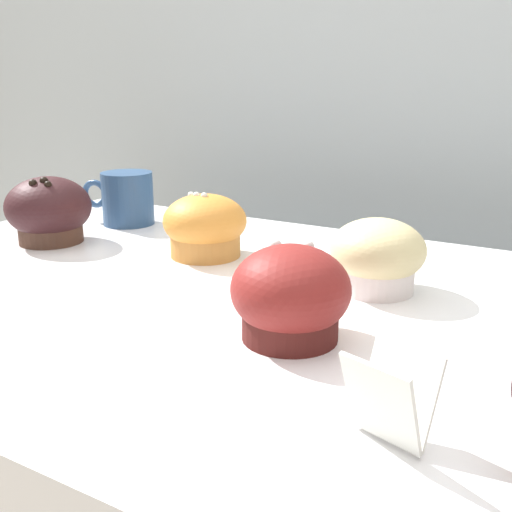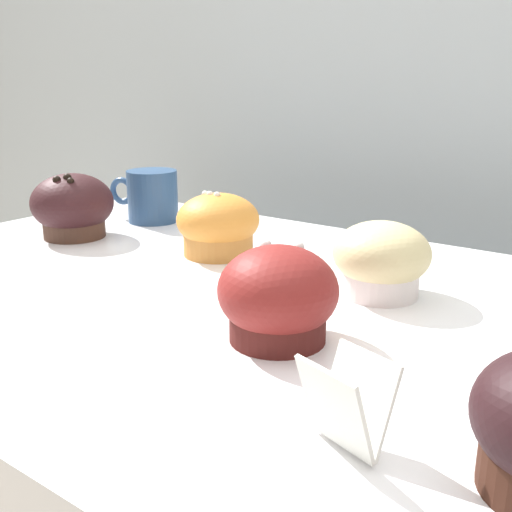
% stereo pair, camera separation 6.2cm
% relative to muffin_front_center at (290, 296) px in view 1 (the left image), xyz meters
% --- Properties ---
extents(wall_back, '(3.20, 0.10, 1.80)m').
position_rel_muffin_front_center_xyz_m(wall_back, '(-0.11, 0.68, -0.04)').
color(wall_back, '#A8B2B7').
rests_on(wall_back, ground).
extents(muffin_front_center, '(0.11, 0.11, 0.09)m').
position_rel_muffin_front_center_xyz_m(muffin_front_center, '(0.00, 0.00, 0.00)').
color(muffin_front_center, '#4A1815').
rests_on(muffin_front_center, display_counter).
extents(muffin_back_right, '(0.11, 0.11, 0.08)m').
position_rel_muffin_front_center_xyz_m(muffin_back_right, '(-0.21, 0.18, -0.00)').
color(muffin_back_right, '#C6803B').
rests_on(muffin_back_right, display_counter).
extents(muffin_front_left, '(0.10, 0.10, 0.08)m').
position_rel_muffin_front_center_xyz_m(muffin_front_left, '(0.02, 0.16, -0.00)').
color(muffin_front_left, white).
rests_on(muffin_front_left, display_counter).
extents(muffin_front_right, '(0.12, 0.12, 0.10)m').
position_rel_muffin_front_center_xyz_m(muffin_front_right, '(-0.44, 0.12, 0.00)').
color(muffin_front_right, '#452C21').
rests_on(muffin_front_right, display_counter).
extents(coffee_cup, '(0.12, 0.08, 0.08)m').
position_rel_muffin_front_center_xyz_m(coffee_cup, '(-0.42, 0.26, 0.00)').
color(coffee_cup, navy).
rests_on(coffee_cup, display_counter).
extents(price_card, '(0.06, 0.05, 0.06)m').
position_rel_muffin_front_center_xyz_m(price_card, '(0.13, -0.11, -0.01)').
color(price_card, white).
rests_on(price_card, display_counter).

